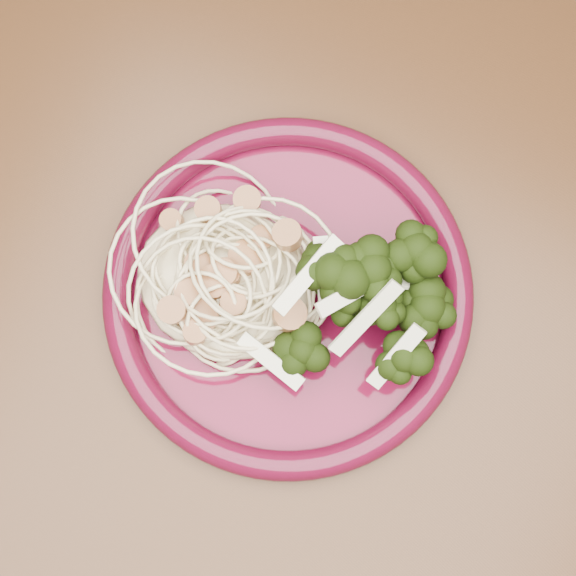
# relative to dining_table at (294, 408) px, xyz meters

# --- Properties ---
(dining_table) EXTENTS (1.20, 0.80, 0.75)m
(dining_table) POSITION_rel_dining_table_xyz_m (0.00, 0.00, 0.00)
(dining_table) COLOR #472814
(dining_table) RESTS_ON ground
(dinner_plate) EXTENTS (0.30, 0.30, 0.02)m
(dinner_plate) POSITION_rel_dining_table_xyz_m (-0.03, 0.06, 0.11)
(dinner_plate) COLOR #51081F
(dinner_plate) RESTS_ON dining_table
(spaghetti_pile) EXTENTS (0.14, 0.13, 0.03)m
(spaghetti_pile) POSITION_rel_dining_table_xyz_m (-0.07, 0.05, 0.12)
(spaghetti_pile) COLOR beige
(spaghetti_pile) RESTS_ON dinner_plate
(scallop_cluster) EXTENTS (0.13, 0.13, 0.04)m
(scallop_cluster) POSITION_rel_dining_table_xyz_m (-0.07, 0.05, 0.15)
(scallop_cluster) COLOR #A87043
(scallop_cluster) RESTS_ON spaghetti_pile
(broccoli_pile) EXTENTS (0.11, 0.14, 0.04)m
(broccoli_pile) POSITION_rel_dining_table_xyz_m (0.01, 0.07, 0.13)
(broccoli_pile) COLOR black
(broccoli_pile) RESTS_ON dinner_plate
(onion_garnish) EXTENTS (0.08, 0.09, 0.05)m
(onion_garnish) POSITION_rel_dining_table_xyz_m (0.01, 0.07, 0.15)
(onion_garnish) COLOR beige
(onion_garnish) RESTS_ON broccoli_pile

